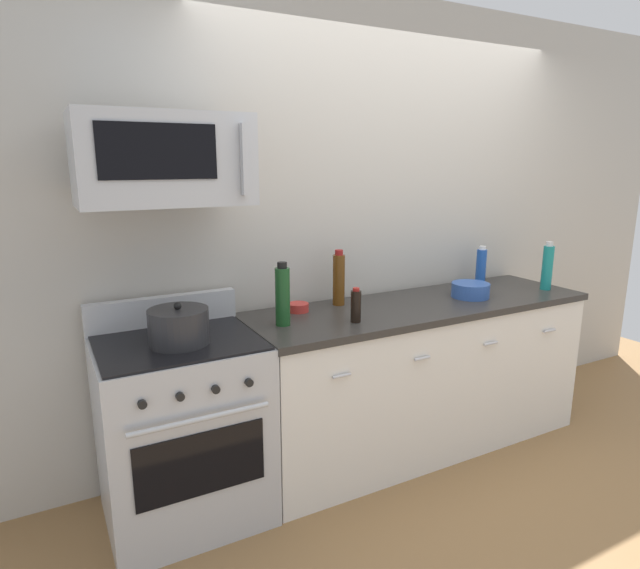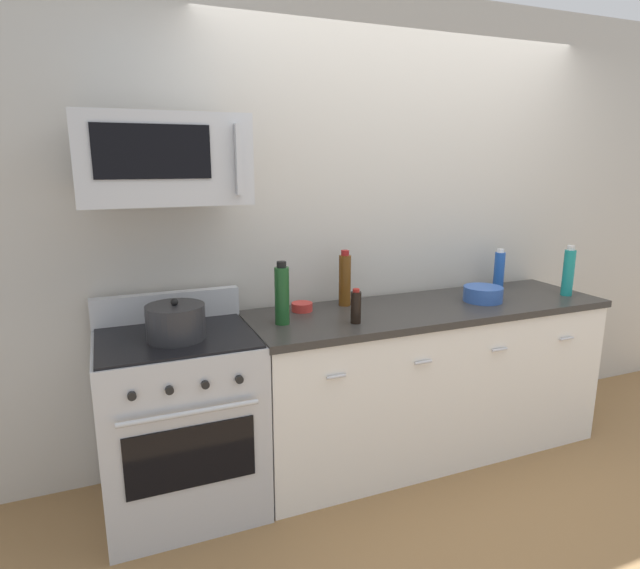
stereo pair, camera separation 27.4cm
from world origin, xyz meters
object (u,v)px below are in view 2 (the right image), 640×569
(range_oven, at_px, (181,421))
(stockpot, at_px, (176,322))
(bottle_soy_sauce_dark, at_px, (356,307))
(bottle_sparkling_teal, at_px, (568,272))
(bottle_wine_green, at_px, (282,295))
(bottle_soda_blue, at_px, (499,269))
(bowl_blue_mixing, at_px, (483,293))
(bottle_wine_amber, at_px, (345,279))
(microwave, at_px, (163,160))
(bowl_red_small, at_px, (302,307))

(range_oven, height_order, stockpot, stockpot)
(bottle_soy_sauce_dark, relative_size, bottle_sparkling_teal, 0.58)
(range_oven, distance_m, bottle_wine_green, 0.81)
(bottle_wine_green, relative_size, stockpot, 1.20)
(bottle_sparkling_teal, bearing_deg, bottle_soda_blue, 128.31)
(bowl_blue_mixing, height_order, stockpot, stockpot)
(bottle_wine_green, relative_size, bottle_soda_blue, 1.26)
(bottle_wine_green, distance_m, bowl_blue_mixing, 1.27)
(bottle_wine_amber, relative_size, stockpot, 1.19)
(range_oven, relative_size, microwave, 1.44)
(bottle_soda_blue, bearing_deg, microwave, -175.58)
(bottle_soy_sauce_dark, height_order, bottle_wine_amber, bottle_wine_amber)
(bowl_blue_mixing, bearing_deg, range_oven, 178.88)
(range_oven, height_order, bottle_soda_blue, bottle_soda_blue)
(microwave, xyz_separation_m, bottle_wine_amber, (0.99, 0.15, -0.68))
(bottle_wine_green, xyz_separation_m, bowl_red_small, (0.18, 0.19, -0.13))
(bowl_blue_mixing, bearing_deg, bottle_sparkling_teal, -8.04)
(bottle_sparkling_teal, bearing_deg, stockpot, 178.46)
(microwave, bearing_deg, bottle_wine_amber, 8.71)
(bowl_red_small, distance_m, bowl_blue_mixing, 1.10)
(range_oven, xyz_separation_m, bottle_sparkling_teal, (2.39, -0.12, 0.60))
(range_oven, bearing_deg, bottle_wine_green, -1.13)
(range_oven, xyz_separation_m, microwave, (0.00, 0.04, 1.28))
(bottle_soda_blue, bearing_deg, bottle_soy_sauce_dark, -163.99)
(bottle_wine_amber, height_order, bowl_red_small, bottle_wine_amber)
(bottle_soy_sauce_dark, xyz_separation_m, bowl_red_small, (-0.18, 0.32, -0.06))
(range_oven, xyz_separation_m, stockpot, (0.00, -0.05, 0.54))
(range_oven, relative_size, bottle_soy_sauce_dark, 5.82)
(range_oven, bearing_deg, stockpot, -90.00)
(bottle_soda_blue, bearing_deg, stockpot, -172.97)
(bottle_sparkling_teal, bearing_deg, bowl_blue_mixing, 171.96)
(bottle_wine_amber, xyz_separation_m, bottle_soda_blue, (1.14, 0.01, -0.03))
(microwave, distance_m, bottle_wine_green, 0.87)
(bottle_wine_green, relative_size, bowl_red_small, 2.76)
(bottle_soda_blue, xyz_separation_m, bowl_blue_mixing, (-0.32, -0.24, -0.08))
(bottle_wine_green, height_order, bottle_sparkling_teal, bottle_wine_green)
(range_oven, bearing_deg, bowl_blue_mixing, -1.12)
(bottle_wine_green, height_order, bottle_soda_blue, bottle_wine_green)
(microwave, bearing_deg, range_oven, -90.29)
(bowl_red_small, xyz_separation_m, stockpot, (-0.72, -0.23, 0.06))
(range_oven, bearing_deg, bottle_sparkling_teal, -2.82)
(bottle_soy_sauce_dark, bearing_deg, bowl_blue_mixing, 6.81)
(bottle_wine_green, xyz_separation_m, bowl_blue_mixing, (1.26, -0.02, -0.11))
(bottle_soda_blue, distance_m, bowl_blue_mixing, 0.41)
(stockpot, bearing_deg, bottle_soy_sauce_dark, -5.71)
(microwave, bearing_deg, bottle_soy_sauce_dark, -11.80)
(microwave, height_order, stockpot, microwave)
(bottle_wine_green, xyz_separation_m, bottle_sparkling_teal, (1.85, -0.11, -0.01))
(bowl_red_small, relative_size, bowl_blue_mixing, 0.51)
(bottle_soy_sauce_dark, height_order, bottle_wine_green, bottle_wine_green)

